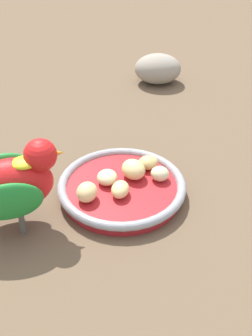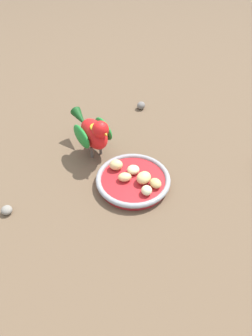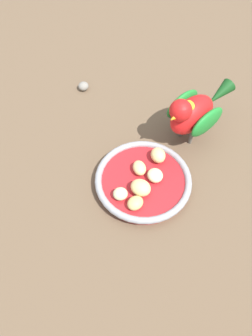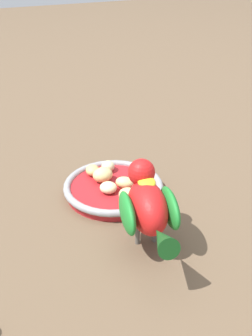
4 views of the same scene
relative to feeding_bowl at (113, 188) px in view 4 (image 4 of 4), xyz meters
The scene contains 9 objects.
ground_plane 0.02m from the feeding_bowl, 79.60° to the left, with size 4.00×4.00×0.00m, color brown.
feeding_bowl is the anchor object (origin of this frame).
apple_piece_0 0.06m from the feeding_bowl, 155.10° to the right, with size 0.03×0.03×0.02m, color tan.
apple_piece_1 0.06m from the feeding_bowl, 167.12° to the left, with size 0.03×0.03×0.02m, color beige.
apple_piece_2 0.06m from the feeding_bowl, ahead, with size 0.03×0.03×0.03m, color #E5C67F.
apple_piece_3 0.03m from the feeding_bowl, 150.81° to the right, with size 0.04×0.03×0.03m, color #E5C67F.
apple_piece_4 0.03m from the feeding_bowl, 57.14° to the left, with size 0.03×0.02×0.02m, color #E5C67F.
apple_piece_5 0.03m from the feeding_bowl, 39.90° to the right, with size 0.03×0.03×0.02m, color beige.
parrot 0.17m from the feeding_bowl, ahead, with size 0.19×0.10×0.13m.
Camera 4 is at (0.66, -0.23, 0.46)m, focal length 47.19 mm.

